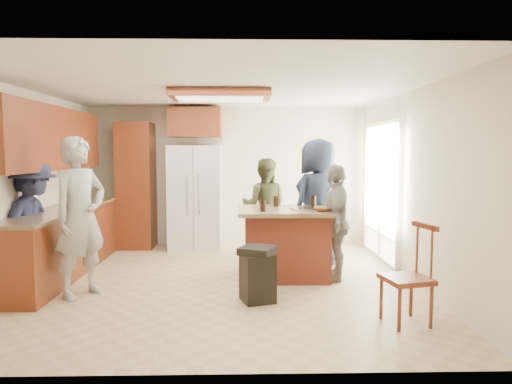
{
  "coord_description": "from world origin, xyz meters",
  "views": [
    {
      "loc": [
        0.32,
        -5.85,
        1.7
      ],
      "look_at": [
        0.47,
        0.32,
        1.15
      ],
      "focal_mm": 32.0,
      "sensor_mm": 36.0,
      "label": 1
    }
  ],
  "objects_px": {
    "person_counter": "(33,224)",
    "trash_bin": "(258,274)",
    "person_front_left": "(80,217)",
    "person_behind_right": "(318,203)",
    "refrigerator": "(196,197)",
    "kitchen_island": "(286,242)",
    "spindle_chair": "(408,279)",
    "person_side_right": "(336,222)",
    "person_behind_left": "(264,206)"
  },
  "relations": [
    {
      "from": "person_counter",
      "to": "trash_bin",
      "type": "height_order",
      "value": "person_counter"
    },
    {
      "from": "person_front_left",
      "to": "person_behind_right",
      "type": "relative_size",
      "value": 0.99
    },
    {
      "from": "refrigerator",
      "to": "trash_bin",
      "type": "xyz_separation_m",
      "value": [
        1.01,
        -2.91,
        -0.58
      ]
    },
    {
      "from": "person_behind_right",
      "to": "person_counter",
      "type": "distance_m",
      "value": 3.84
    },
    {
      "from": "refrigerator",
      "to": "kitchen_island",
      "type": "bearing_deg",
      "value": -53.24
    },
    {
      "from": "person_behind_right",
      "to": "person_counter",
      "type": "xyz_separation_m",
      "value": [
        -3.71,
        -0.98,
        -0.15
      ]
    },
    {
      "from": "person_front_left",
      "to": "spindle_chair",
      "type": "bearing_deg",
      "value": -72.52
    },
    {
      "from": "person_side_right",
      "to": "spindle_chair",
      "type": "distance_m",
      "value": 1.66
    },
    {
      "from": "person_side_right",
      "to": "person_behind_right",
      "type": "bearing_deg",
      "value": -161.93
    },
    {
      "from": "person_counter",
      "to": "refrigerator",
      "type": "xyz_separation_m",
      "value": [
        1.77,
        2.3,
        0.1
      ]
    },
    {
      "from": "trash_bin",
      "to": "spindle_chair",
      "type": "xyz_separation_m",
      "value": [
        1.46,
        -0.71,
        0.13
      ]
    },
    {
      "from": "person_front_left",
      "to": "person_counter",
      "type": "distance_m",
      "value": 0.81
    },
    {
      "from": "person_side_right",
      "to": "trash_bin",
      "type": "bearing_deg",
      "value": -41.87
    },
    {
      "from": "person_front_left",
      "to": "person_counter",
      "type": "bearing_deg",
      "value": 95.85
    },
    {
      "from": "person_behind_left",
      "to": "person_side_right",
      "type": "distance_m",
      "value": 1.8
    },
    {
      "from": "person_front_left",
      "to": "kitchen_island",
      "type": "relative_size",
      "value": 1.47
    },
    {
      "from": "person_behind_right",
      "to": "person_side_right",
      "type": "distance_m",
      "value": 0.76
    },
    {
      "from": "person_behind_right",
      "to": "kitchen_island",
      "type": "distance_m",
      "value": 0.92
    },
    {
      "from": "refrigerator",
      "to": "person_behind_right",
      "type": "bearing_deg",
      "value": -34.09
    },
    {
      "from": "person_front_left",
      "to": "refrigerator",
      "type": "xyz_separation_m",
      "value": [
        1.05,
        2.66,
        -0.04
      ]
    },
    {
      "from": "kitchen_island",
      "to": "spindle_chair",
      "type": "xyz_separation_m",
      "value": [
        1.05,
        -1.73,
        -0.02
      ]
    },
    {
      "from": "person_behind_left",
      "to": "kitchen_island",
      "type": "distance_m",
      "value": 1.48
    },
    {
      "from": "spindle_chair",
      "to": "person_counter",
      "type": "bearing_deg",
      "value": 162.6
    },
    {
      "from": "kitchen_island",
      "to": "refrigerator",
      "type": "bearing_deg",
      "value": 126.76
    },
    {
      "from": "person_behind_left",
      "to": "person_counter",
      "type": "relative_size",
      "value": 1.0
    },
    {
      "from": "person_counter",
      "to": "kitchen_island",
      "type": "relative_size",
      "value": 1.25
    },
    {
      "from": "person_side_right",
      "to": "person_behind_left",
      "type": "bearing_deg",
      "value": -142.15
    },
    {
      "from": "person_front_left",
      "to": "person_side_right",
      "type": "relative_size",
      "value": 1.22
    },
    {
      "from": "person_behind_left",
      "to": "person_side_right",
      "type": "xyz_separation_m",
      "value": [
        0.88,
        -1.57,
        -0.03
      ]
    },
    {
      "from": "person_counter",
      "to": "refrigerator",
      "type": "relative_size",
      "value": 0.89
    },
    {
      "from": "person_behind_left",
      "to": "refrigerator",
      "type": "height_order",
      "value": "refrigerator"
    },
    {
      "from": "person_front_left",
      "to": "person_behind_left",
      "type": "height_order",
      "value": "person_front_left"
    },
    {
      "from": "trash_bin",
      "to": "spindle_chair",
      "type": "distance_m",
      "value": 1.63
    },
    {
      "from": "person_behind_left",
      "to": "kitchen_island",
      "type": "xyz_separation_m",
      "value": [
        0.23,
        -1.43,
        -0.32
      ]
    },
    {
      "from": "person_side_right",
      "to": "refrigerator",
      "type": "xyz_separation_m",
      "value": [
        -2.07,
        2.04,
        0.13
      ]
    },
    {
      "from": "person_behind_right",
      "to": "kitchen_island",
      "type": "height_order",
      "value": "person_behind_right"
    },
    {
      "from": "person_front_left",
      "to": "person_counter",
      "type": "relative_size",
      "value": 1.17
    },
    {
      "from": "person_behind_right",
      "to": "spindle_chair",
      "type": "height_order",
      "value": "person_behind_right"
    },
    {
      "from": "person_front_left",
      "to": "refrigerator",
      "type": "bearing_deg",
      "value": 11.19
    },
    {
      "from": "person_side_right",
      "to": "trash_bin",
      "type": "xyz_separation_m",
      "value": [
        -1.06,
        -0.87,
        -0.45
      ]
    },
    {
      "from": "person_behind_right",
      "to": "trash_bin",
      "type": "height_order",
      "value": "person_behind_right"
    },
    {
      "from": "spindle_chair",
      "to": "trash_bin",
      "type": "bearing_deg",
      "value": 154.02
    },
    {
      "from": "trash_bin",
      "to": "person_behind_left",
      "type": "bearing_deg",
      "value": 85.78
    },
    {
      "from": "refrigerator",
      "to": "person_side_right",
      "type": "bearing_deg",
      "value": -44.65
    },
    {
      "from": "person_front_left",
      "to": "trash_bin",
      "type": "height_order",
      "value": "person_front_left"
    },
    {
      "from": "person_front_left",
      "to": "spindle_chair",
      "type": "xyz_separation_m",
      "value": [
        3.52,
        -0.97,
        -0.48
      ]
    },
    {
      "from": "person_behind_right",
      "to": "spindle_chair",
      "type": "xyz_separation_m",
      "value": [
        0.52,
        -2.31,
        -0.49
      ]
    },
    {
      "from": "person_counter",
      "to": "spindle_chair",
      "type": "distance_m",
      "value": 4.45
    },
    {
      "from": "person_behind_left",
      "to": "refrigerator",
      "type": "xyz_separation_m",
      "value": [
        -1.19,
        0.47,
        0.1
      ]
    },
    {
      "from": "person_side_right",
      "to": "spindle_chair",
      "type": "relative_size",
      "value": 1.54
    }
  ]
}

